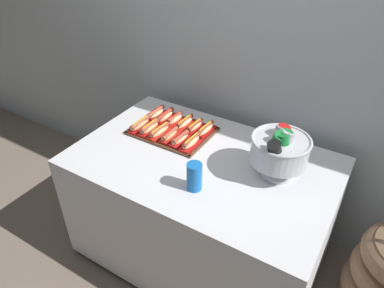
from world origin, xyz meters
name	(u,v)px	position (x,y,z in m)	size (l,w,h in m)	color
ground_plane	(201,251)	(0.00, 0.00, 0.00)	(10.00, 10.00, 0.00)	#7A6B5B
back_wall	(254,39)	(0.00, 0.59, 1.30)	(6.00, 0.10, 2.60)	#B2BCC1
buffet_table	(202,208)	(0.00, 0.00, 0.41)	(1.46, 0.92, 0.78)	silver
serving_tray	(172,131)	(-0.30, 0.15, 0.79)	(0.48, 0.36, 0.01)	#56331E
hot_dog_0	(140,125)	(-0.49, 0.07, 0.82)	(0.06, 0.18, 0.06)	#B21414
hot_dog_1	(150,128)	(-0.42, 0.07, 0.82)	(0.07, 0.17, 0.06)	red
hot_dog_2	(160,131)	(-0.34, 0.07, 0.82)	(0.07, 0.18, 0.06)	red
hot_dog_3	(170,135)	(-0.27, 0.07, 0.82)	(0.06, 0.15, 0.06)	red
hot_dog_4	(180,139)	(-0.19, 0.07, 0.82)	(0.07, 0.16, 0.06)	red
hot_dog_5	(191,142)	(-0.12, 0.07, 0.82)	(0.07, 0.17, 0.06)	red
hot_dog_6	(156,114)	(-0.49, 0.23, 0.82)	(0.07, 0.17, 0.06)	#B21414
hot_dog_7	(165,116)	(-0.42, 0.23, 0.82)	(0.06, 0.18, 0.06)	red
hot_dog_8	(175,119)	(-0.34, 0.23, 0.82)	(0.07, 0.16, 0.06)	red
hot_dog_9	(185,123)	(-0.27, 0.23, 0.82)	(0.07, 0.18, 0.06)	red
hot_dog_10	(195,126)	(-0.19, 0.23, 0.82)	(0.07, 0.16, 0.06)	#B21414
hot_dog_11	(205,130)	(-0.12, 0.23, 0.82)	(0.07, 0.18, 0.06)	#B21414
punch_bowl	(280,149)	(0.39, 0.09, 0.95)	(0.30, 0.31, 0.28)	silver
cup_stack	(194,177)	(0.08, -0.23, 0.86)	(0.08, 0.08, 0.15)	blue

